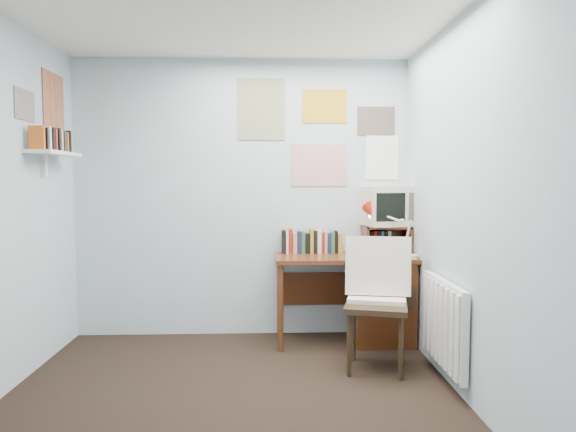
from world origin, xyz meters
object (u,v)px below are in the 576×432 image
(radiator, at_px, (443,323))
(desk_lamp, at_px, (412,234))
(desk_chair, at_px, (376,306))
(tv_riser, at_px, (386,240))
(wall_shelf, at_px, (54,153))
(desk, at_px, (375,296))
(crt_tv, at_px, (387,204))

(radiator, bearing_deg, desk_lamp, 91.53)
(desk_chair, height_order, tv_riser, tv_riser)
(desk_chair, bearing_deg, radiator, -15.41)
(radiator, relative_size, wall_shelf, 1.29)
(desk, bearing_deg, crt_tv, 44.67)
(radiator, bearing_deg, desk_chair, 149.83)
(desk_chair, distance_m, radiator, 0.49)
(desk, bearing_deg, desk_lamp, -34.12)
(crt_tv, relative_size, radiator, 0.50)
(desk, height_order, wall_shelf, wall_shelf)
(desk, height_order, radiator, desk)
(desk_lamp, height_order, crt_tv, crt_tv)
(desk, distance_m, tv_riser, 0.51)
(desk_lamp, height_order, tv_riser, desk_lamp)
(desk, bearing_deg, desk_chair, -100.98)
(desk_lamp, height_order, wall_shelf, wall_shelf)
(wall_shelf, bearing_deg, tv_riser, 10.32)
(desk_lamp, bearing_deg, desk, 162.68)
(desk_chair, height_order, wall_shelf, wall_shelf)
(desk_chair, relative_size, crt_tv, 2.39)
(crt_tv, bearing_deg, desk, -145.27)
(desk_lamp, distance_m, wall_shelf, 2.92)
(desk_chair, xyz_separation_m, tv_riser, (0.25, 0.80, 0.40))
(tv_riser, height_order, radiator, tv_riser)
(tv_riser, relative_size, crt_tv, 1.00)
(desk, height_order, desk_lamp, desk_lamp)
(radiator, xyz_separation_m, wall_shelf, (-2.86, 0.55, 1.20))
(tv_riser, bearing_deg, desk, -137.04)
(desk_chair, height_order, crt_tv, crt_tv)
(wall_shelf, bearing_deg, desk_chair, -7.13)
(desk_chair, relative_size, tv_riser, 2.40)
(desk_chair, xyz_separation_m, crt_tv, (0.26, 0.82, 0.72))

